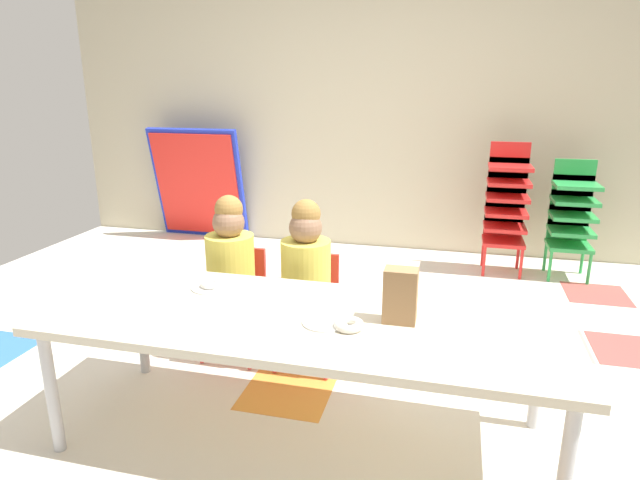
{
  "coord_description": "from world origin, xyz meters",
  "views": [
    {
      "loc": [
        0.75,
        -2.72,
        1.49
      ],
      "look_at": [
        0.19,
        -0.53,
        0.83
      ],
      "focal_mm": 30.31,
      "sensor_mm": 36.0,
      "label": 1
    }
  ],
  "objects": [
    {
      "name": "donut_powdered_on_plate",
      "position": [
        -0.32,
        -0.59,
        0.6
      ],
      "size": [
        0.1,
        0.1,
        0.03
      ],
      "primitive_type": "torus",
      "color": "white",
      "rests_on": "craft_table"
    },
    {
      "name": "kid_chair_red_stack",
      "position": [
        1.15,
        1.72,
        0.58
      ],
      "size": [
        0.32,
        0.3,
        1.04
      ],
      "color": "red",
      "rests_on": "ground_plane"
    },
    {
      "name": "ground_plane",
      "position": [
        0.01,
        -0.0,
        -0.01
      ],
      "size": [
        5.88,
        4.42,
        0.02
      ],
      "color": "silver"
    },
    {
      "name": "kid_chair_green_stack",
      "position": [
        1.64,
        1.72,
        0.52
      ],
      "size": [
        0.32,
        0.3,
        0.92
      ],
      "color": "green",
      "rests_on": "ground_plane"
    },
    {
      "name": "paper_plate_near_edge",
      "position": [
        -0.32,
        -0.59,
        0.58
      ],
      "size": [
        0.18,
        0.18,
        0.01
      ],
      "primitive_type": "cylinder",
      "color": "white",
      "rests_on": "craft_table"
    },
    {
      "name": "folded_activity_table",
      "position": [
        -1.68,
        2.01,
        0.54
      ],
      "size": [
        0.9,
        0.29,
        1.09
      ],
      "color": "#1E33BF",
      "rests_on": "ground_plane"
    },
    {
      "name": "craft_table",
      "position": [
        0.18,
        -0.78,
        0.54
      ],
      "size": [
        2.11,
        0.78,
        0.58
      ],
      "color": "beige",
      "rests_on": "ground_plane"
    },
    {
      "name": "paper_bag_brown",
      "position": [
        0.57,
        -0.74,
        0.69
      ],
      "size": [
        0.13,
        0.09,
        0.22
      ],
      "primitive_type": "cube",
      "color": "#9E754C",
      "rests_on": "craft_table"
    },
    {
      "name": "paper_plate_center_table",
      "position": [
        0.28,
        -0.83,
        0.58
      ],
      "size": [
        0.18,
        0.18,
        0.01
      ],
      "primitive_type": "cylinder",
      "color": "white",
      "rests_on": "craft_table"
    },
    {
      "name": "donut_powdered_loose",
      "position": [
        0.38,
        -0.85,
        0.6
      ],
      "size": [
        0.12,
        0.12,
        0.03
      ],
      "primitive_type": "torus",
      "color": "white",
      "rests_on": "craft_table"
    },
    {
      "name": "back_wall",
      "position": [
        0.0,
        2.21,
        1.33
      ],
      "size": [
        5.88,
        0.1,
        2.66
      ],
      "primitive_type": "cube",
      "color": "beige",
      "rests_on": "ground_plane"
    },
    {
      "name": "seated_child_middle_seat",
      "position": [
        0.02,
        -0.16,
        0.55
      ],
      "size": [
        0.32,
        0.31,
        0.92
      ],
      "color": "red",
      "rests_on": "ground_plane"
    },
    {
      "name": "seated_child_near_camera",
      "position": [
        -0.4,
        -0.16,
        0.55
      ],
      "size": [
        0.32,
        0.32,
        0.92
      ],
      "color": "red",
      "rests_on": "ground_plane"
    }
  ]
}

